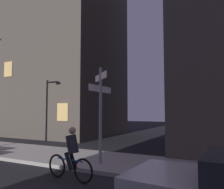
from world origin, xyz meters
TOP-DOWN VIEW (x-y plane):
  - sidewalk_kerb at (0.00, 6.54)m, footprint 40.00×3.21m
  - signpost at (1.42, 5.81)m, footprint 1.10×1.65m
  - cyclist at (1.37, 4.08)m, footprint 1.81×0.37m
  - building_left_block at (-9.65, 14.53)m, footprint 13.75×8.12m

SIDE VIEW (x-z plane):
  - sidewalk_kerb at x=0.00m, z-range 0.00..0.14m
  - cyclist at x=1.37m, z-range -0.06..1.55m
  - signpost at x=1.42m, z-range 0.51..4.11m
  - building_left_block at x=-9.65m, z-range 0.00..19.86m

